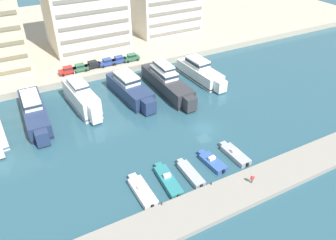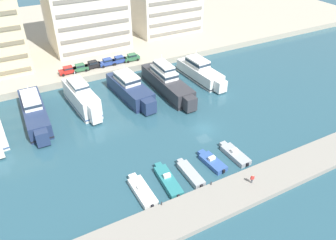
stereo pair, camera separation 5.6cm
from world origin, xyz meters
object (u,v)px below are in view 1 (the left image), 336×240
(yacht_white_mid_left, at_px, (82,98))
(motorboat_grey_center, at_px, (235,154))
(yacht_navy_center_left, at_px, (130,89))
(car_red_far_left, at_px, (68,70))
(motorboat_teal_left, at_px, (168,180))
(car_blue_center_left, at_px, (107,62))
(yacht_white_center_right, at_px, (200,72))
(car_blue_center, at_px, (119,60))
(motorboat_grey_mid_left, at_px, (190,174))
(motorboat_blue_center_left, at_px, (212,162))
(pedestrian_near_edge, at_px, (252,178))
(yacht_navy_left, at_px, (34,112))
(yacht_charcoal_center, at_px, (167,82))
(car_green_left, at_px, (80,68))
(car_black_mid_left, at_px, (92,64))
(motorboat_white_far_left, at_px, (142,191))
(car_green_center_right, at_px, (132,57))

(yacht_white_mid_left, bearing_deg, motorboat_grey_center, -56.14)
(yacht_navy_center_left, height_order, car_red_far_left, yacht_navy_center_left)
(motorboat_teal_left, relative_size, car_blue_center_left, 1.94)
(yacht_white_center_right, distance_m, car_blue_center, 21.14)
(yacht_white_center_right, xyz_separation_m, motorboat_grey_mid_left, (-19.54, -27.70, -1.47))
(yacht_navy_center_left, distance_m, motorboat_blue_center_left, 27.10)
(motorboat_blue_center_left, xyz_separation_m, car_blue_center, (-0.41, 41.57, 2.18))
(motorboat_blue_center_left, xyz_separation_m, pedestrian_near_edge, (2.27, -7.18, 1.35))
(yacht_navy_left, relative_size, yacht_charcoal_center, 0.94)
(motorboat_blue_center_left, relative_size, car_green_left, 1.52)
(car_green_left, xyz_separation_m, car_black_mid_left, (3.28, 0.26, 0.00))
(car_red_far_left, distance_m, pedestrian_near_edge, 51.18)
(car_red_far_left, xyz_separation_m, car_blue_center, (12.98, 0.03, 0.00))
(motorboat_blue_center_left, height_order, car_blue_center, car_blue_center)
(car_blue_center, bearing_deg, yacht_white_center_right, -43.72)
(motorboat_blue_center_left, relative_size, car_red_far_left, 1.52)
(motorboat_teal_left, relative_size, car_black_mid_left, 1.92)
(yacht_white_center_right, distance_m, pedestrian_near_edge, 36.39)
(pedestrian_near_edge, bearing_deg, car_blue_center, 93.15)
(pedestrian_near_edge, bearing_deg, motorboat_blue_center_left, 107.57)
(yacht_navy_left, height_order, car_green_left, yacht_navy_left)
(car_blue_center, bearing_deg, motorboat_white_far_left, -106.64)
(car_blue_center_left, bearing_deg, motorboat_grey_center, -79.13)
(motorboat_grey_center, bearing_deg, pedestrian_near_edge, -107.86)
(motorboat_grey_mid_left, distance_m, car_green_center_right, 42.91)
(motorboat_white_far_left, xyz_separation_m, pedestrian_near_edge, (15.29, -6.59, 1.29))
(yacht_white_mid_left, height_order, motorboat_grey_mid_left, yacht_white_mid_left)
(motorboat_blue_center_left, height_order, car_blue_center_left, car_blue_center_left)
(motorboat_white_far_left, bearing_deg, yacht_white_center_right, 44.67)
(car_red_far_left, height_order, pedestrian_near_edge, car_red_far_left)
(car_green_center_right, bearing_deg, car_blue_center_left, 178.87)
(motorboat_teal_left, height_order, car_green_center_right, car_green_center_right)
(yacht_navy_left, xyz_separation_m, car_green_left, (13.08, 14.27, 0.69))
(yacht_navy_center_left, distance_m, car_green_center_right, 15.97)
(yacht_white_mid_left, relative_size, motorboat_white_far_left, 2.09)
(yacht_charcoal_center, relative_size, pedestrian_near_edge, 12.96)
(yacht_navy_left, distance_m, motorboat_blue_center_left, 36.10)
(motorboat_white_far_left, height_order, car_green_left, car_green_left)
(car_black_mid_left, bearing_deg, motorboat_white_far_left, -97.77)
(yacht_navy_center_left, bearing_deg, pedestrian_near_edge, -80.51)
(motorboat_white_far_left, bearing_deg, yacht_charcoal_center, 55.33)
(yacht_charcoal_center, bearing_deg, yacht_navy_left, 176.21)
(motorboat_grey_mid_left, bearing_deg, yacht_white_mid_left, 108.36)
(yacht_white_mid_left, relative_size, car_blue_center, 3.76)
(motorboat_white_far_left, height_order, car_blue_center, car_blue_center)
(motorboat_white_far_left, relative_size, car_red_far_left, 1.80)
(motorboat_blue_center_left, bearing_deg, yacht_charcoal_center, 78.96)
(car_red_far_left, xyz_separation_m, car_black_mid_left, (6.17, 0.27, 0.00))
(yacht_white_mid_left, bearing_deg, yacht_white_center_right, -0.78)
(motorboat_teal_left, height_order, car_green_left, car_green_left)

